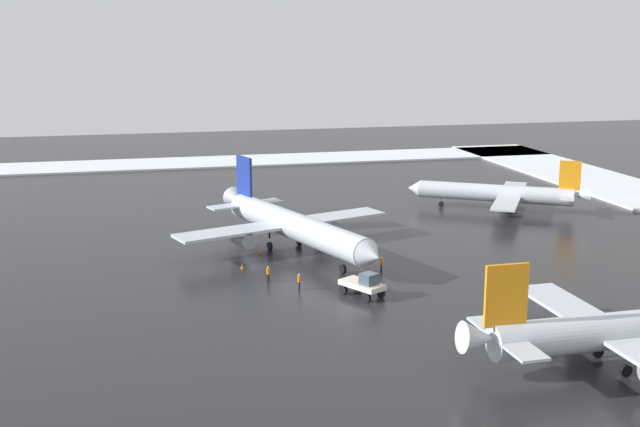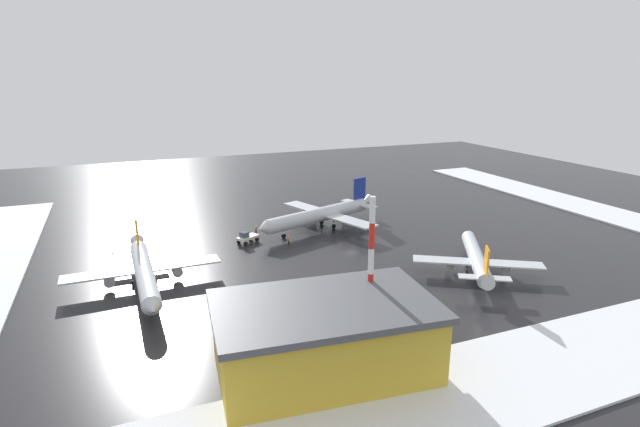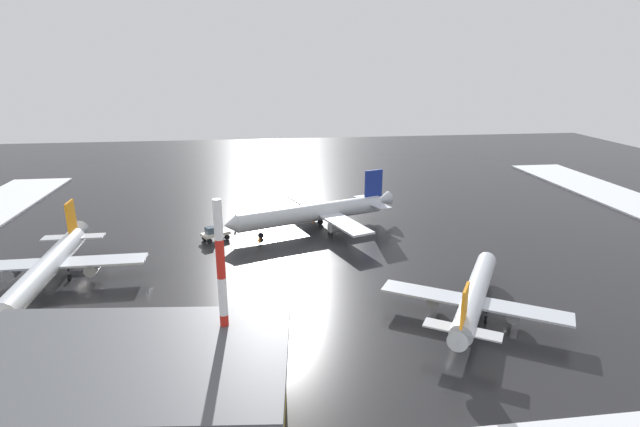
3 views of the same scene
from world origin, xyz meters
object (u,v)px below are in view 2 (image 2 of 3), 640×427
object	(u,v)px
traffic_cone_near_nose	(315,222)
traffic_cone_mid_line	(288,222)
pushback_tug	(247,237)
cargo_hangar	(325,338)
ground_crew_mid_apron	(267,224)
airplane_parked_starboard	(321,214)
ground_crew_by_nose_gear	(289,240)
airplane_distant_tail	(144,271)
antenna_mast	(371,273)
ground_crew_beside_wing	(256,229)
airplane_foreground_jet	(476,258)

from	to	relation	value
traffic_cone_near_nose	traffic_cone_mid_line	xyz separation A→B (m)	(-5.66, 2.87, 0.00)
pushback_tug	cargo_hangar	bearing A→B (deg)	56.95
ground_crew_mid_apron	traffic_cone_near_nose	world-z (taller)	ground_crew_mid_apron
airplane_parked_starboard	ground_crew_by_nose_gear	bearing A→B (deg)	17.71
airplane_parked_starboard	traffic_cone_mid_line	distance (m)	9.31
airplane_distant_tail	antenna_mast	size ratio (longest dim) A/B	1.54
ground_crew_beside_wing	antenna_mast	bearing A→B (deg)	-162.61
ground_crew_by_nose_gear	traffic_cone_near_nose	distance (m)	15.59
traffic_cone_mid_line	traffic_cone_near_nose	bearing A→B (deg)	-26.89
ground_crew_by_nose_gear	traffic_cone_mid_line	world-z (taller)	ground_crew_by_nose_gear
traffic_cone_mid_line	antenna_mast	bearing A→B (deg)	-98.05
airplane_distant_tail	ground_crew_by_nose_gear	xyz separation A→B (m)	(28.35, 11.38, -1.98)
cargo_hangar	traffic_cone_mid_line	world-z (taller)	cargo_hangar
airplane_parked_starboard	airplane_distant_tail	xyz separation A→B (m)	(-38.62, -19.08, -0.30)
pushback_tug	cargo_hangar	xyz separation A→B (m)	(-3.12, -48.17, 3.16)
airplane_foreground_jet	pushback_tug	xyz separation A→B (m)	(-33.07, 30.22, -1.30)
ground_crew_by_nose_gear	traffic_cone_mid_line	distance (m)	15.27
airplane_parked_starboard	cargo_hangar	xyz separation A→B (m)	(-20.96, -51.65, 1.20)
airplane_distant_tail	traffic_cone_near_nose	xyz separation A→B (m)	(38.69, 23.03, -2.67)
airplane_foreground_jet	ground_crew_by_nose_gear	xyz separation A→B (m)	(-25.50, 26.01, -1.61)
airplane_foreground_jet	cargo_hangar	size ratio (longest dim) A/B	0.89
ground_crew_mid_apron	cargo_hangar	world-z (taller)	cargo_hangar
antenna_mast	traffic_cone_near_nose	distance (m)	54.61
pushback_tug	ground_crew_beside_wing	world-z (taller)	pushback_tug
cargo_hangar	traffic_cone_near_nose	world-z (taller)	cargo_hangar
airplane_parked_starboard	traffic_cone_mid_line	xyz separation A→B (m)	(-5.59, 6.82, -2.97)
airplane_parked_starboard	airplane_foreground_jet	bearing A→B (deg)	95.17
airplane_parked_starboard	traffic_cone_near_nose	size ratio (longest dim) A/B	58.32
pushback_tug	traffic_cone_mid_line	distance (m)	16.04
ground_crew_beside_wing	traffic_cone_near_nose	world-z (taller)	ground_crew_beside_wing
ground_crew_mid_apron	traffic_cone_mid_line	world-z (taller)	ground_crew_mid_apron
ground_crew_mid_apron	ground_crew_by_nose_gear	world-z (taller)	same
airplane_distant_tail	pushback_tug	distance (m)	26.03
cargo_hangar	airplane_parked_starboard	bearing A→B (deg)	73.77
pushback_tug	ground_crew_beside_wing	size ratio (longest dim) A/B	2.98
ground_crew_beside_wing	ground_crew_by_nose_gear	xyz separation A→B (m)	(4.11, -9.96, 0.00)
ground_crew_by_nose_gear	antenna_mast	size ratio (longest dim) A/B	0.09
pushback_tug	ground_crew_mid_apron	world-z (taller)	pushback_tug
ground_crew_mid_apron	ground_crew_by_nose_gear	bearing A→B (deg)	-44.34
airplane_foreground_jet	traffic_cone_near_nose	distance (m)	40.66
antenna_mast	traffic_cone_near_nose	size ratio (longest dim) A/B	35.48
airplane_parked_starboard	airplane_distant_tail	distance (m)	43.08
airplane_distant_tail	ground_crew_by_nose_gear	distance (m)	30.62
airplane_parked_starboard	ground_crew_beside_wing	xyz separation A→B (m)	(-14.38, 2.27, -2.27)
antenna_mast	ground_crew_by_nose_gear	bearing A→B (deg)	85.63
ground_crew_beside_wing	cargo_hangar	world-z (taller)	cargo_hangar
airplane_foreground_jet	ground_crew_mid_apron	size ratio (longest dim) A/B	13.72
airplane_distant_tail	cargo_hangar	distance (m)	37.09
antenna_mast	cargo_hangar	size ratio (longest dim) A/B	0.74
traffic_cone_near_nose	pushback_tug	bearing A→B (deg)	-157.45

